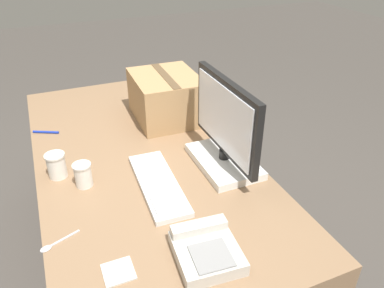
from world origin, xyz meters
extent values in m
plane|color=#47423D|center=(0.00, 0.00, 0.00)|extent=(12.00, 12.00, 0.00)
cube|color=#8C6B4C|center=(0.00, 0.00, 0.36)|extent=(1.80, 0.90, 0.72)
cube|color=white|center=(0.24, 0.31, 0.74)|extent=(0.35, 0.22, 0.03)
cylinder|color=black|center=(0.24, 0.31, 0.77)|extent=(0.04, 0.04, 0.04)
cube|color=black|center=(0.24, 0.31, 0.95)|extent=(0.50, 0.03, 0.31)
cube|color=white|center=(0.24, 0.29, 0.95)|extent=(0.45, 0.01, 0.27)
cube|color=silver|center=(0.27, 0.00, 0.73)|extent=(0.45, 0.16, 0.02)
cube|color=silver|center=(0.27, 0.00, 0.75)|extent=(0.41, 0.13, 0.01)
cube|color=beige|center=(0.68, 0.02, 0.74)|extent=(0.23, 0.21, 0.05)
cube|color=beige|center=(0.61, 0.03, 0.78)|extent=(0.06, 0.19, 0.03)
cube|color=gray|center=(0.72, 0.02, 0.77)|extent=(0.13, 0.13, 0.01)
cylinder|color=white|center=(0.05, -0.36, 0.77)|extent=(0.07, 0.07, 0.10)
cylinder|color=white|center=(0.05, -0.36, 0.82)|extent=(0.08, 0.08, 0.01)
cylinder|color=white|center=(0.15, -0.27, 0.77)|extent=(0.07, 0.07, 0.09)
cylinder|color=white|center=(0.15, -0.27, 0.82)|extent=(0.07, 0.07, 0.01)
cube|color=silver|center=(0.43, -0.38, 0.72)|extent=(0.04, 0.10, 0.00)
ellipsoid|color=silver|center=(0.45, -0.44, 0.72)|extent=(0.04, 0.04, 0.00)
cube|color=tan|center=(-0.29, 0.24, 0.84)|extent=(0.40, 0.33, 0.23)
cube|color=brown|center=(-0.29, 0.24, 0.96)|extent=(0.38, 0.05, 0.00)
cylinder|color=#1933B2|center=(-0.36, -0.38, 0.73)|extent=(0.07, 0.12, 0.01)
cube|color=silver|center=(0.63, -0.25, 0.72)|extent=(0.09, 0.09, 0.01)
camera|label=1|loc=(1.43, -0.34, 1.63)|focal=35.00mm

